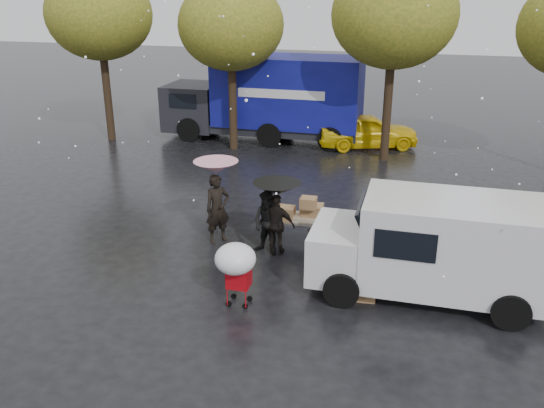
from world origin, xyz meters
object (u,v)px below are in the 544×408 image
(person_black, at_px, (277,225))
(white_van, at_px, (436,246))
(person_pink, at_px, (218,209))
(vendor_cart, at_px, (301,215))
(shopping_cart, at_px, (236,262))
(blue_truck, at_px, (269,98))
(yellow_taxi, at_px, (367,131))

(person_black, distance_m, white_van, 3.90)
(person_pink, distance_m, vendor_cart, 2.15)
(person_pink, height_order, shopping_cart, person_pink)
(person_pink, xyz_separation_m, blue_truck, (-1.44, 10.27, 0.85))
(person_pink, xyz_separation_m, white_van, (5.38, -1.40, 0.25))
(person_black, distance_m, yellow_taxi, 10.47)
(vendor_cart, xyz_separation_m, blue_truck, (-3.49, 9.68, 1.03))
(person_black, relative_size, shopping_cart, 1.06)
(person_pink, relative_size, yellow_taxi, 0.45)
(shopping_cart, height_order, yellow_taxi, shopping_cart)
(vendor_cart, distance_m, shopping_cart, 3.65)
(shopping_cart, xyz_separation_m, blue_truck, (-2.92, 13.27, 0.69))
(white_van, relative_size, blue_truck, 0.59)
(yellow_taxi, bearing_deg, white_van, 173.31)
(vendor_cart, height_order, white_van, white_van)
(blue_truck, distance_m, yellow_taxi, 4.31)
(shopping_cart, distance_m, yellow_taxi, 13.16)
(white_van, height_order, blue_truck, blue_truck)
(person_black, distance_m, shopping_cart, 2.71)
(blue_truck, bearing_deg, shopping_cart, -77.58)
(shopping_cart, bearing_deg, person_pink, 116.37)
(person_black, bearing_deg, shopping_cart, 90.23)
(blue_truck, bearing_deg, vendor_cart, -70.17)
(person_black, distance_m, vendor_cart, 0.99)
(person_black, bearing_deg, blue_truck, -70.01)
(person_pink, bearing_deg, person_black, -55.18)
(person_black, bearing_deg, white_van, 167.45)
(shopping_cart, bearing_deg, vendor_cart, 81.01)
(person_black, height_order, blue_truck, blue_truck)
(person_black, bearing_deg, vendor_cart, -110.37)
(vendor_cart, xyz_separation_m, yellow_taxi, (0.68, 9.51, -0.03))
(person_black, xyz_separation_m, blue_truck, (-3.09, 10.58, 0.98))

